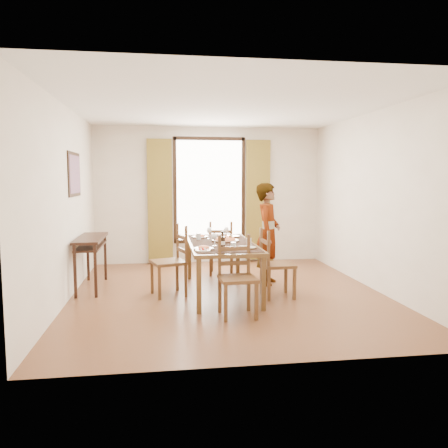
{
  "coord_description": "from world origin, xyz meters",
  "views": [
    {
      "loc": [
        -0.94,
        -6.23,
        1.69
      ],
      "look_at": [
        -0.01,
        0.3,
        1.0
      ],
      "focal_mm": 35.0,
      "sensor_mm": 36.0,
      "label": 1
    }
  ],
  "objects": [
    {
      "name": "plate_nw",
      "position": [
        -0.35,
        0.62,
        0.78
      ],
      "size": [
        0.27,
        0.27,
        0.05
      ],
      "primitive_type": null,
      "color": "silver",
      "rests_on": "dining_table"
    },
    {
      "name": "caprese_plate",
      "position": [
        -0.43,
        -0.67,
        0.78
      ],
      "size": [
        0.2,
        0.2,
        0.04
      ],
      "primitive_type": null,
      "color": "silver",
      "rests_on": "dining_table"
    },
    {
      "name": "wine_glass_c",
      "position": [
        -0.22,
        0.44,
        0.85
      ],
      "size": [
        0.08,
        0.08,
        0.18
      ],
      "primitive_type": null,
      "color": "white",
      "rests_on": "dining_table"
    },
    {
      "name": "ground",
      "position": [
        0.0,
        0.0,
        0.0
      ],
      "size": [
        5.0,
        5.0,
        0.0
      ],
      "primitive_type": "plane",
      "color": "#4D2D18",
      "rests_on": "ground"
    },
    {
      "name": "wine_bottle",
      "position": [
        -0.17,
        -0.66,
        0.88
      ],
      "size": [
        0.07,
        0.07,
        0.25
      ],
      "primitive_type": null,
      "color": "black",
      "rests_on": "dining_table"
    },
    {
      "name": "tumbler_b",
      "position": [
        -0.4,
        0.38,
        0.81
      ],
      "size": [
        0.07,
        0.07,
        0.1
      ],
      "primitive_type": "cylinder",
      "color": "silver",
      "rests_on": "dining_table"
    },
    {
      "name": "plate_sw",
      "position": [
        -0.4,
        -0.54,
        0.78
      ],
      "size": [
        0.27,
        0.27,
        0.05
      ],
      "primitive_type": null,
      "color": "silver",
      "rests_on": "dining_table"
    },
    {
      "name": "man",
      "position": [
        0.73,
        0.51,
        0.81
      ],
      "size": [
        0.87,
        0.82,
        1.62
      ],
      "primitive_type": "imported",
      "rotation": [
        0.0,
        0.0,
        1.16
      ],
      "color": "gray",
      "rests_on": "ground"
    },
    {
      "name": "dining_table",
      "position": [
        -0.09,
        0.05,
        0.69
      ],
      "size": [
        0.94,
        2.02,
        0.76
      ],
      "color": "brown",
      "rests_on": "ground"
    },
    {
      "name": "console_table",
      "position": [
        -2.03,
        0.6,
        0.68
      ],
      "size": [
        0.38,
        1.2,
        0.8
      ],
      "color": "black",
      "rests_on": "ground"
    },
    {
      "name": "plate_se",
      "position": [
        0.18,
        -0.54,
        0.78
      ],
      "size": [
        0.27,
        0.27,
        0.05
      ],
      "primitive_type": null,
      "color": "silver",
      "rests_on": "dining_table"
    },
    {
      "name": "room_shell",
      "position": [
        -0.0,
        0.13,
        1.54
      ],
      "size": [
        4.6,
        5.1,
        2.74
      ],
      "color": "silver",
      "rests_on": "ground"
    },
    {
      "name": "chair_west",
      "position": [
        -0.83,
        0.04,
        0.48
      ],
      "size": [
        0.56,
        0.56,
        1.02
      ],
      "rotation": [
        0.0,
        0.0,
        -1.28
      ],
      "color": "brown",
      "rests_on": "ground"
    },
    {
      "name": "tumbler_a",
      "position": [
        0.26,
        -0.26,
        0.81
      ],
      "size": [
        0.07,
        0.07,
        0.1
      ],
      "primitive_type": "cylinder",
      "color": "silver",
      "rests_on": "dining_table"
    },
    {
      "name": "pasta_platter",
      "position": [
        -0.02,
        0.13,
        0.81
      ],
      "size": [
        0.4,
        0.4,
        0.1
      ],
      "primitive_type": null,
      "color": "#DB451C",
      "rests_on": "dining_table"
    },
    {
      "name": "chair_south",
      "position": [
        -0.04,
        -1.04,
        0.46
      ],
      "size": [
        0.46,
        0.46,
        0.99
      ],
      "rotation": [
        0.0,
        0.0,
        0.06
      ],
      "color": "brown",
      "rests_on": "ground"
    },
    {
      "name": "wine_glass_b",
      "position": [
        0.04,
        0.44,
        0.85
      ],
      "size": [
        0.08,
        0.08,
        0.18
      ],
      "primitive_type": null,
      "color": "white",
      "rests_on": "dining_table"
    },
    {
      "name": "chair_east",
      "position": [
        0.64,
        -0.29,
        0.46
      ],
      "size": [
        0.45,
        0.45,
        0.98
      ],
      "rotation": [
        0.0,
        0.0,
        1.62
      ],
      "color": "brown",
      "rests_on": "ground"
    },
    {
      "name": "wine_glass_a",
      "position": [
        -0.23,
        -0.28,
        0.85
      ],
      "size": [
        0.08,
        0.08,
        0.18
      ],
      "primitive_type": null,
      "color": "white",
      "rests_on": "dining_table"
    },
    {
      "name": "plate_ne",
      "position": [
        0.16,
        0.63,
        0.78
      ],
      "size": [
        0.27,
        0.27,
        0.05
      ],
      "primitive_type": null,
      "color": "silver",
      "rests_on": "dining_table"
    },
    {
      "name": "chair_north",
      "position": [
        0.08,
        1.29,
        0.44
      ],
      "size": [
        0.49,
        0.49,
        0.95
      ],
      "rotation": [
        0.0,
        0.0,
        2.96
      ],
      "color": "brown",
      "rests_on": "ground"
    },
    {
      "name": "tumbler_c",
      "position": [
        -0.02,
        -0.64,
        0.81
      ],
      "size": [
        0.07,
        0.07,
        0.1
      ],
      "primitive_type": "cylinder",
      "color": "silver",
      "rests_on": "dining_table"
    }
  ]
}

